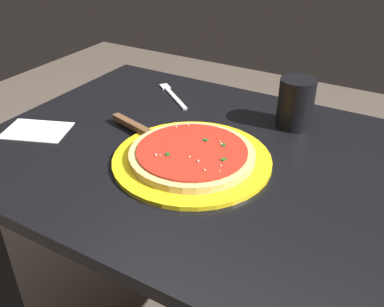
{
  "coord_description": "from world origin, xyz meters",
  "views": [
    {
      "loc": [
        0.38,
        -0.71,
        1.24
      ],
      "look_at": [
        0.0,
        -0.05,
        0.78
      ],
      "focal_mm": 39.64,
      "sensor_mm": 36.0,
      "label": 1
    }
  ],
  "objects_px": {
    "serving_plate": "(192,159)",
    "fork": "(172,94)",
    "napkin_folded_right": "(37,130)",
    "cup_tall_drink": "(296,103)",
    "pizza_server": "(143,130)",
    "pizza": "(192,154)"
  },
  "relations": [
    {
      "from": "pizza_server",
      "to": "napkin_folded_right",
      "type": "xyz_separation_m",
      "value": [
        -0.24,
        -0.11,
        -0.01
      ]
    },
    {
      "from": "serving_plate",
      "to": "napkin_folded_right",
      "type": "relative_size",
      "value": 2.24
    },
    {
      "from": "napkin_folded_right",
      "to": "fork",
      "type": "height_order",
      "value": "fork"
    },
    {
      "from": "serving_plate",
      "to": "fork",
      "type": "distance_m",
      "value": 0.36
    },
    {
      "from": "pizza_server",
      "to": "fork",
      "type": "bearing_deg",
      "value": 106.47
    },
    {
      "from": "cup_tall_drink",
      "to": "fork",
      "type": "bearing_deg",
      "value": 178.45
    },
    {
      "from": "serving_plate",
      "to": "pizza_server",
      "type": "relative_size",
      "value": 1.52
    },
    {
      "from": "pizza",
      "to": "napkin_folded_right",
      "type": "xyz_separation_m",
      "value": [
        -0.4,
        -0.07,
        -0.02
      ]
    },
    {
      "from": "pizza",
      "to": "cup_tall_drink",
      "type": "height_order",
      "value": "cup_tall_drink"
    },
    {
      "from": "fork",
      "to": "serving_plate",
      "type": "bearing_deg",
      "value": -50.85
    },
    {
      "from": "fork",
      "to": "napkin_folded_right",
      "type": "bearing_deg",
      "value": -115.79
    },
    {
      "from": "pizza",
      "to": "napkin_folded_right",
      "type": "distance_m",
      "value": 0.4
    },
    {
      "from": "serving_plate",
      "to": "cup_tall_drink",
      "type": "xyz_separation_m",
      "value": [
        0.13,
        0.27,
        0.06
      ]
    },
    {
      "from": "napkin_folded_right",
      "to": "cup_tall_drink",
      "type": "bearing_deg",
      "value": 32.6
    },
    {
      "from": "pizza_server",
      "to": "fork",
      "type": "xyz_separation_m",
      "value": [
        -0.07,
        0.24,
        -0.01
      ]
    },
    {
      "from": "serving_plate",
      "to": "pizza_server",
      "type": "xyz_separation_m",
      "value": [
        -0.16,
        0.04,
        0.01
      ]
    },
    {
      "from": "pizza_server",
      "to": "napkin_folded_right",
      "type": "height_order",
      "value": "pizza_server"
    },
    {
      "from": "pizza_server",
      "to": "cup_tall_drink",
      "type": "xyz_separation_m",
      "value": [
        0.29,
        0.23,
        0.05
      ]
    },
    {
      "from": "cup_tall_drink",
      "to": "pizza_server",
      "type": "bearing_deg",
      "value": -141.87
    },
    {
      "from": "serving_plate",
      "to": "fork",
      "type": "relative_size",
      "value": 2.16
    },
    {
      "from": "serving_plate",
      "to": "cup_tall_drink",
      "type": "bearing_deg",
      "value": 63.84
    },
    {
      "from": "serving_plate",
      "to": "pizza",
      "type": "height_order",
      "value": "pizza"
    }
  ]
}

